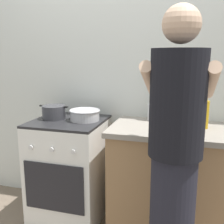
{
  "coord_description": "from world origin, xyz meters",
  "views": [
    {
      "loc": [
        0.63,
        -1.9,
        1.44
      ],
      "look_at": [
        0.05,
        0.12,
        1.0
      ],
      "focal_mm": 43.15,
      "sensor_mm": 36.0,
      "label": 1
    }
  ],
  "objects_px": {
    "pot": "(54,112)",
    "utensil_crock": "(153,110)",
    "spice_bottle": "(173,120)",
    "oil_bottle": "(205,114)",
    "stove_range": "(70,169)",
    "person": "(175,161)",
    "mixing_bowl": "(85,114)"
  },
  "relations": [
    {
      "from": "person",
      "to": "oil_bottle",
      "type": "bearing_deg",
      "value": 74.14
    },
    {
      "from": "utensil_crock",
      "to": "oil_bottle",
      "type": "xyz_separation_m",
      "value": [
        0.41,
        -0.16,
        0.02
      ]
    },
    {
      "from": "mixing_bowl",
      "to": "pot",
      "type": "bearing_deg",
      "value": -175.42
    },
    {
      "from": "stove_range",
      "to": "person",
      "type": "bearing_deg",
      "value": -32.39
    },
    {
      "from": "stove_range",
      "to": "person",
      "type": "relative_size",
      "value": 0.53
    },
    {
      "from": "spice_bottle",
      "to": "oil_bottle",
      "type": "xyz_separation_m",
      "value": [
        0.23,
        -0.0,
        0.07
      ]
    },
    {
      "from": "stove_range",
      "to": "utensil_crock",
      "type": "xyz_separation_m",
      "value": [
        0.7,
        0.2,
        0.54
      ]
    },
    {
      "from": "utensil_crock",
      "to": "person",
      "type": "relative_size",
      "value": 0.19
    },
    {
      "from": "pot",
      "to": "spice_bottle",
      "type": "distance_m",
      "value": 1.02
    },
    {
      "from": "mixing_bowl",
      "to": "utensil_crock",
      "type": "relative_size",
      "value": 0.8
    },
    {
      "from": "person",
      "to": "pot",
      "type": "bearing_deg",
      "value": 150.66
    },
    {
      "from": "pot",
      "to": "utensil_crock",
      "type": "distance_m",
      "value": 0.86
    },
    {
      "from": "stove_range",
      "to": "oil_bottle",
      "type": "relative_size",
      "value": 3.4
    },
    {
      "from": "utensil_crock",
      "to": "spice_bottle",
      "type": "bearing_deg",
      "value": -40.83
    },
    {
      "from": "stove_range",
      "to": "spice_bottle",
      "type": "height_order",
      "value": "spice_bottle"
    },
    {
      "from": "mixing_bowl",
      "to": "oil_bottle",
      "type": "xyz_separation_m",
      "value": [
        0.97,
        0.01,
        0.06
      ]
    },
    {
      "from": "pot",
      "to": "mixing_bowl",
      "type": "bearing_deg",
      "value": 4.58
    },
    {
      "from": "mixing_bowl",
      "to": "person",
      "type": "distance_m",
      "value": 1.01
    },
    {
      "from": "oil_bottle",
      "to": "person",
      "type": "relative_size",
      "value": 0.16
    },
    {
      "from": "pot",
      "to": "mixing_bowl",
      "type": "height_order",
      "value": "pot"
    },
    {
      "from": "pot",
      "to": "utensil_crock",
      "type": "xyz_separation_m",
      "value": [
        0.84,
        0.19,
        0.03
      ]
    },
    {
      "from": "stove_range",
      "to": "person",
      "type": "xyz_separation_m",
      "value": [
        0.93,
        -0.59,
        0.41
      ]
    },
    {
      "from": "stove_range",
      "to": "utensil_crock",
      "type": "bearing_deg",
      "value": 15.93
    },
    {
      "from": "stove_range",
      "to": "pot",
      "type": "relative_size",
      "value": 3.36
    },
    {
      "from": "stove_range",
      "to": "spice_bottle",
      "type": "xyz_separation_m",
      "value": [
        0.88,
        0.05,
        0.5
      ]
    },
    {
      "from": "oil_bottle",
      "to": "stove_range",
      "type": "bearing_deg",
      "value": -177.73
    },
    {
      "from": "utensil_crock",
      "to": "spice_bottle",
      "type": "height_order",
      "value": "utensil_crock"
    },
    {
      "from": "utensil_crock",
      "to": "stove_range",
      "type": "bearing_deg",
      "value": -164.07
    },
    {
      "from": "spice_bottle",
      "to": "person",
      "type": "height_order",
      "value": "person"
    },
    {
      "from": "spice_bottle",
      "to": "oil_bottle",
      "type": "distance_m",
      "value": 0.24
    },
    {
      "from": "mixing_bowl",
      "to": "person",
      "type": "relative_size",
      "value": 0.16
    },
    {
      "from": "pot",
      "to": "spice_bottle",
      "type": "relative_size",
      "value": 2.77
    }
  ]
}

